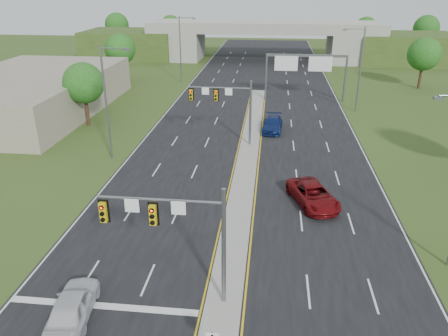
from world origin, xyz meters
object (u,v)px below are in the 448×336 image
signal_mast_far (229,102)px  car_far_a (313,195)px  car_far_b (272,124)px  signal_mast_near (180,227)px  car_white (73,305)px  overpass (264,44)px  sign_gantry (305,65)px

signal_mast_far → car_far_a: bearing=-57.9°
car_far_a → car_far_b: car_far_a is taller
signal_mast_near → car_far_b: (4.63, 30.46, -3.93)m
signal_mast_far → car_white: signal_mast_far is taller
signal_mast_far → car_white: (-5.43, -26.93, -3.89)m
signal_mast_near → signal_mast_far: 25.00m
car_white → car_far_a: (13.40, 14.21, -0.01)m
signal_mast_far → car_far_a: (7.98, -12.71, -3.90)m
overpass → car_far_a: size_ratio=13.76×
overpass → car_white: size_ratio=16.75×
signal_mast_near → car_white: size_ratio=1.47×
signal_mast_near → car_far_b: size_ratio=1.32×
signal_mast_near → car_far_a: size_ratio=1.20×
signal_mast_near → car_far_b: 31.06m
signal_mast_near → sign_gantry: signal_mast_near is taller
signal_mast_far → car_white: 27.74m
overpass → car_far_b: size_ratio=15.04×
signal_mast_far → signal_mast_near: bearing=-90.0°
signal_mast_far → car_far_b: bearing=49.7°
sign_gantry → car_white: bearing=-107.0°
signal_mast_near → signal_mast_far: size_ratio=1.00×
signal_mast_near → sign_gantry: (8.95, 44.99, 0.51)m
car_far_b → overpass: bearing=97.0°
signal_mast_far → car_white: bearing=-101.4°
sign_gantry → overpass: (-6.68, 35.08, -1.69)m
signal_mast_far → car_far_b: (4.63, 5.46, -3.93)m
sign_gantry → car_far_a: sign_gantry is taller
signal_mast_far → car_far_a: 15.50m
car_white → car_far_b: bearing=-114.9°
signal_mast_far → car_white: size_ratio=1.47×
signal_mast_far → overpass: 55.13m
car_far_a → car_white: bearing=-152.9°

